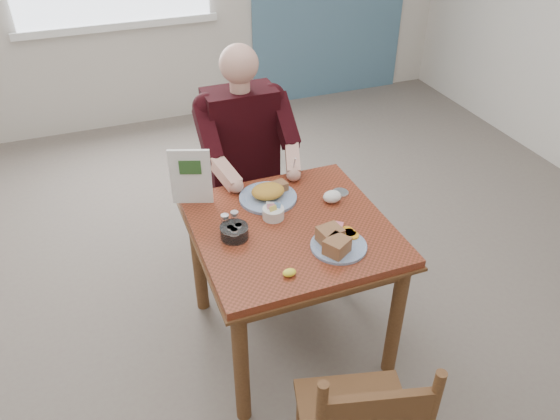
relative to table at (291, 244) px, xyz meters
name	(u,v)px	position (x,y,z in m)	size (l,w,h in m)	color
floor	(290,334)	(0.00, 0.00, -0.64)	(6.00, 6.00, 0.00)	#655852
lemon_wedge	(289,273)	(-0.14, -0.33, 0.13)	(0.06, 0.04, 0.03)	#FDF135
napkin	(332,197)	(0.26, 0.11, 0.14)	(0.09, 0.08, 0.06)	white
metal_dish	(340,193)	(0.34, 0.16, 0.12)	(0.08, 0.08, 0.01)	silver
table	(291,244)	(0.00, 0.00, 0.00)	(0.92, 0.92, 0.75)	maroon
chair_far	(243,189)	(0.00, 0.80, -0.16)	(0.42, 0.42, 0.95)	brown
diner	(245,147)	(0.00, 0.71, 0.17)	(0.53, 0.56, 1.39)	tan
near_plate	(336,242)	(0.12, -0.23, 0.14)	(0.33, 0.33, 0.08)	white
far_plate	(269,194)	(-0.02, 0.25, 0.14)	(0.35, 0.35, 0.08)	white
caddy	(273,213)	(-0.06, 0.09, 0.14)	(0.14, 0.14, 0.08)	white
shakers	(230,221)	(-0.28, 0.08, 0.15)	(0.09, 0.05, 0.08)	white
creamer	(234,232)	(-0.28, 0.01, 0.14)	(0.16, 0.16, 0.06)	white
menu	(191,177)	(-0.39, 0.36, 0.26)	(0.19, 0.08, 0.30)	white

